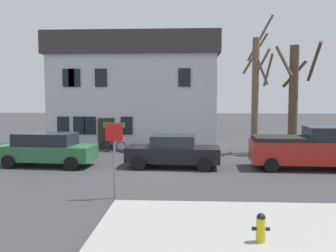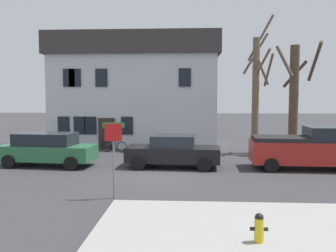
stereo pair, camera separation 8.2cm
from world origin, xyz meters
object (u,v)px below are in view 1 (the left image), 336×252
Objects in this scene: fire_hydrant at (261,227)px; street_sign_pole at (114,145)px; building_main at (136,90)px; tree_bare_mid at (294,96)px; pickup_truck_red at (305,149)px; tree_bare_near at (256,89)px; bicycle_leaning at (114,147)px; car_green_wagon at (47,149)px; car_black_sedan at (173,151)px.

street_sign_pole reaches higher than fire_hydrant.
building_main is at bearing 106.72° from fire_hydrant.
pickup_truck_red is (-0.76, -4.71, -2.58)m from tree_bare_mid.
bicycle_leaning is at bearing -178.02° from tree_bare_near.
bicycle_leaning reaches higher than fire_hydrant.
bicycle_leaning is (-0.82, -4.48, -3.68)m from building_main.
street_sign_pole reaches higher than car_green_wagon.
car_black_sedan is at bearing -0.12° from car_green_wagon.
car_black_sedan is at bearing -135.07° from tree_bare_near.
tree_bare_mid reaches higher than car_black_sedan.
car_black_sedan is 6.02m from street_sign_pole.
building_main is 15.00m from street_sign_pole.
bicycle_leaning is at bearing -100.40° from building_main.
tree_bare_mid is at bearing 32.99° from car_black_sedan.
pickup_truck_red reaches higher than car_black_sedan.
bicycle_leaning is (-3.97, 4.66, -0.45)m from car_black_sedan.
car_black_sedan is (-7.23, -4.70, -2.77)m from tree_bare_mid.
building_main is at bearing 79.60° from bicycle_leaning.
car_black_sedan is at bearing 72.06° from street_sign_pole.
street_sign_pole is (-6.81, -10.61, -2.14)m from tree_bare_near.
car_black_sedan reaches higher than fire_hydrant.
tree_bare_near is 1.28× the size of tree_bare_mid.
fire_hydrant is at bearing -46.85° from car_green_wagon.
pickup_truck_red reaches higher than fire_hydrant.
street_sign_pole is at bearing -131.23° from tree_bare_mid.
pickup_truck_red is (9.62, -9.15, -3.04)m from building_main.
building_main reaches higher than car_black_sedan.
tree_bare_near reaches higher than car_black_sedan.
tree_bare_mid is (10.38, -4.45, -0.46)m from building_main.
building_main is at bearing 136.41° from pickup_truck_red.
tree_bare_mid is 14.71m from car_green_wagon.
car_black_sedan is at bearing -71.02° from building_main.
tree_bare_mid is 11.65m from bicycle_leaning.
street_sign_pole is (-8.30, -5.63, 0.86)m from pickup_truck_red.
tree_bare_near is at bearing -27.19° from building_main.
tree_bare_mid is 9.06m from car_black_sedan.
street_sign_pole is (-9.06, -10.33, -1.72)m from tree_bare_mid.
car_green_wagon is (-11.43, -4.96, -3.12)m from tree_bare_near.
pickup_truck_red reaches higher than bicycle_leaning.
tree_bare_mid is 15.28m from fire_hydrant.
car_green_wagon reaches higher than bicycle_leaning.
fire_hydrant is at bearing -73.28° from building_main.
pickup_truck_red is at bearing 34.15° from street_sign_pole.
tree_bare_mid is 2.53× the size of street_sign_pole.
car_black_sedan is (-4.98, -4.97, -3.19)m from tree_bare_near.
fire_hydrant is 15.53m from bicycle_leaning.
pickup_truck_red is at bearing -0.10° from car_black_sedan.
tree_bare_mid reaches higher than bicycle_leaning.
building_main is 19.77m from fire_hydrant.
street_sign_pole is at bearing -107.94° from car_black_sedan.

